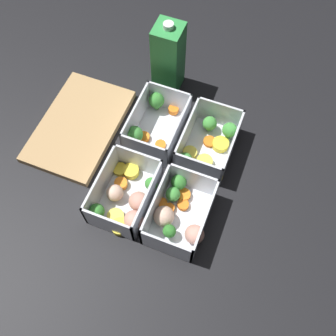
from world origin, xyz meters
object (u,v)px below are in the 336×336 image
(container_near_left, at_px, (178,213))
(container_far_left, at_px, (126,198))
(container_near_right, at_px, (209,143))
(container_far_right, at_px, (154,124))
(juice_carton, at_px, (168,58))

(container_near_left, distance_m, container_far_left, 0.12)
(container_near_right, relative_size, container_far_left, 0.94)
(container_far_left, bearing_deg, container_near_left, -85.78)
(container_far_right, height_order, juice_carton, juice_carton)
(container_near_left, height_order, container_near_right, same)
(container_far_right, relative_size, juice_carton, 0.87)
(container_near_right, relative_size, juice_carton, 0.82)
(container_near_left, relative_size, container_far_left, 0.96)
(container_near_right, xyz_separation_m, container_far_right, (0.00, 0.14, 0.00))
(container_far_left, height_order, juice_carton, juice_carton)
(container_far_left, bearing_deg, juice_carton, 5.96)
(container_near_right, xyz_separation_m, container_far_left, (-0.20, 0.12, -0.00))
(container_near_left, xyz_separation_m, juice_carton, (0.34, 0.16, 0.07))
(container_far_right, bearing_deg, juice_carton, 8.22)
(container_near_right, distance_m, juice_carton, 0.23)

